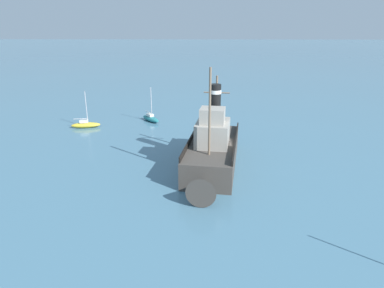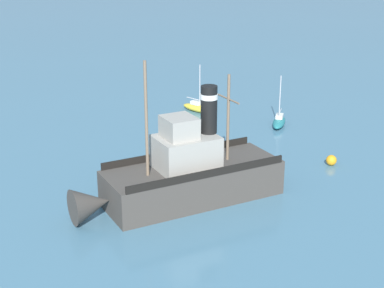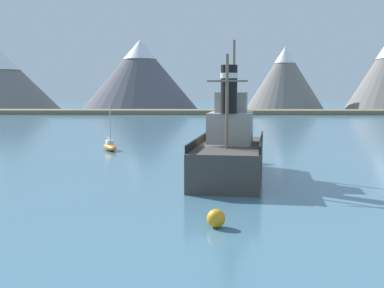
{
  "view_description": "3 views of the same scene",
  "coord_description": "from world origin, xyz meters",
  "px_view_note": "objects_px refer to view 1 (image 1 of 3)",
  "views": [
    {
      "loc": [
        1.59,
        31.4,
        13.14
      ],
      "look_at": [
        2.59,
        -1.18,
        1.71
      ],
      "focal_mm": 32.0,
      "sensor_mm": 36.0,
      "label": 1
    },
    {
      "loc": [
        -29.23,
        21.58,
        17.14
      ],
      "look_at": [
        1.76,
        -0.57,
        3.45
      ],
      "focal_mm": 55.0,
      "sensor_mm": 36.0,
      "label": 2
    },
    {
      "loc": [
        -1.34,
        -33.09,
        5.98
      ],
      "look_at": [
        -2.21,
        4.12,
        2.0
      ],
      "focal_mm": 45.0,
      "sensor_mm": 36.0,
      "label": 3
    }
  ],
  "objects_px": {
    "old_tugboat": "(212,150)",
    "sailboat_teal": "(151,118)",
    "sailboat_yellow": "(86,125)",
    "mooring_buoy": "(220,126)"
  },
  "relations": [
    {
      "from": "sailboat_yellow",
      "to": "mooring_buoy",
      "type": "height_order",
      "value": "sailboat_yellow"
    },
    {
      "from": "old_tugboat",
      "to": "sailboat_teal",
      "type": "distance_m",
      "value": 18.7
    },
    {
      "from": "mooring_buoy",
      "to": "sailboat_yellow",
      "type": "bearing_deg",
      "value": -0.46
    },
    {
      "from": "sailboat_yellow",
      "to": "mooring_buoy",
      "type": "bearing_deg",
      "value": 179.54
    },
    {
      "from": "sailboat_teal",
      "to": "old_tugboat",
      "type": "bearing_deg",
      "value": 116.63
    },
    {
      "from": "sailboat_yellow",
      "to": "sailboat_teal",
      "type": "height_order",
      "value": "same"
    },
    {
      "from": "old_tugboat",
      "to": "sailboat_teal",
      "type": "height_order",
      "value": "old_tugboat"
    },
    {
      "from": "old_tugboat",
      "to": "sailboat_teal",
      "type": "relative_size",
      "value": 3.0
    },
    {
      "from": "old_tugboat",
      "to": "sailboat_teal",
      "type": "bearing_deg",
      "value": -63.37
    },
    {
      "from": "old_tugboat",
      "to": "sailboat_yellow",
      "type": "bearing_deg",
      "value": -38.37
    }
  ]
}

